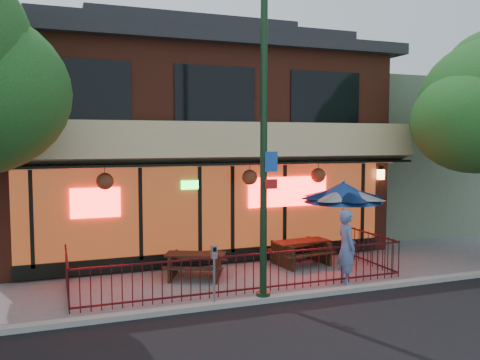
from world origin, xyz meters
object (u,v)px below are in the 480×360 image
Objects in this scene: parking_meter_near at (214,266)px; patio_umbrella at (343,192)px; street_light at (264,164)px; pedestrian at (347,247)px; picnic_table_right at (301,249)px; picnic_table_left at (196,262)px.

patio_umbrella is at bearing 24.95° from parking_meter_near.
street_light is at bearing 3.69° from parking_meter_near.
parking_meter_near is (-3.71, -0.58, -0.02)m from pedestrian.
parking_meter_near is at bearing -176.31° from street_light.
street_light is 4.01m from patio_umbrella.
patio_umbrella is at bearing -35.95° from picnic_table_right.
pedestrian is (3.46, -1.88, 0.52)m from picnic_table_left.
picnic_table_right is (3.31, 0.35, 0.03)m from picnic_table_left.
pedestrian is at bearing -86.25° from picnic_table_right.
picnic_table_right is 4.56m from parking_meter_near.
picnic_table_right is 2.29m from pedestrian.
picnic_table_right is at bearing 49.17° from street_light.
street_light is 4.49m from picnic_table_right.
patio_umbrella is (4.28, -0.35, 1.75)m from picnic_table_left.
picnic_table_left is 3.97m from pedestrian.
pedestrian is 3.75m from parking_meter_near.
patio_umbrella is at bearing -20.92° from pedestrian.
picnic_table_right is at bearing 38.26° from parking_meter_near.
picnic_table_left is 3.33m from picnic_table_right.
street_light is 2.73× the size of patio_umbrella.
street_light is 3.65× the size of pedestrian.
street_light is at bearing -130.83° from picnic_table_right.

